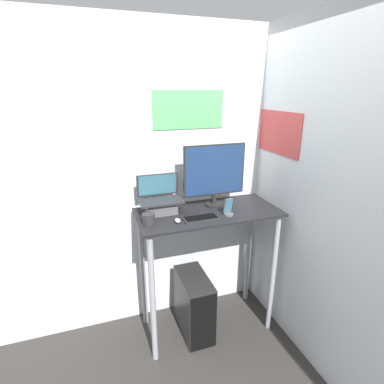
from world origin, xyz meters
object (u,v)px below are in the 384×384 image
at_px(computer_tower, 194,304).
at_px(keyboard, 201,218).
at_px(monitor, 215,174).
at_px(cell_phone, 228,210).
at_px(mouse, 178,221).
at_px(laptop, 161,203).

bearing_deg(computer_tower, keyboard, -80.27).
height_order(keyboard, computer_tower, keyboard).
distance_m(monitor, cell_phone, 0.33).
xyz_separation_m(monitor, computer_tower, (-0.22, -0.13, -1.14)).
xyz_separation_m(keyboard, computer_tower, (-0.02, 0.10, -0.87)).
bearing_deg(keyboard, cell_phone, 1.70).
relative_size(monitor, mouse, 7.94).
bearing_deg(mouse, laptop, 108.53).
relative_size(mouse, cell_phone, 0.48).
bearing_deg(keyboard, laptop, 139.31).
bearing_deg(mouse, monitor, 30.93).
bearing_deg(monitor, computer_tower, -149.38).
bearing_deg(computer_tower, laptop, 153.65).
bearing_deg(keyboard, computer_tower, 99.73).
distance_m(keyboard, cell_phone, 0.23).
height_order(monitor, mouse, monitor).
bearing_deg(mouse, cell_phone, 0.76).
bearing_deg(computer_tower, mouse, -148.66).
distance_m(laptop, keyboard, 0.35).
height_order(laptop, computer_tower, laptop).
height_order(laptop, monitor, monitor).
relative_size(keyboard, computer_tower, 0.49).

